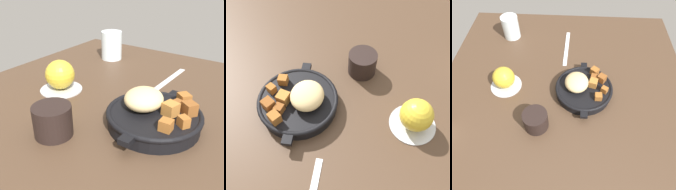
# 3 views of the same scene
# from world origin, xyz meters

# --- Properties ---
(ground_plane) EXTENTS (1.11, 0.96, 0.02)m
(ground_plane) POSITION_xyz_m (0.00, 0.00, -0.01)
(ground_plane) COLOR #473323
(cast_iron_skillet) EXTENTS (0.25, 0.21, 0.08)m
(cast_iron_skillet) POSITION_xyz_m (0.05, -0.07, 0.03)
(cast_iron_skillet) COLOR black
(cast_iron_skillet) RESTS_ON ground_plane
(saucer_plate) EXTENTS (0.12, 0.12, 0.01)m
(saucer_plate) POSITION_xyz_m (0.07, 0.22, 0.00)
(saucer_plate) COLOR #B7BABF
(saucer_plate) RESTS_ON ground_plane
(red_apple) EXTENTS (0.08, 0.08, 0.08)m
(red_apple) POSITION_xyz_m (0.07, 0.22, 0.05)
(red_apple) COLOR gold
(red_apple) RESTS_ON saucer_plate
(butter_knife) EXTENTS (0.22, 0.02, 0.00)m
(butter_knife) POSITION_xyz_m (0.30, -0.00, 0.00)
(butter_knife) COLOR silver
(butter_knife) RESTS_ON ground_plane
(water_glass_tall) EXTENTS (0.07, 0.07, 0.10)m
(water_glass_tall) POSITION_xyz_m (0.37, 0.26, 0.05)
(water_glass_tall) COLOR silver
(water_glass_tall) RESTS_ON ground_plane
(coffee_mug_dark) EXTENTS (0.08, 0.08, 0.07)m
(coffee_mug_dark) POSITION_xyz_m (-0.10, 0.08, 0.03)
(coffee_mug_dark) COLOR black
(coffee_mug_dark) RESTS_ON ground_plane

